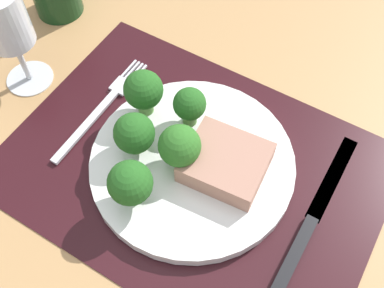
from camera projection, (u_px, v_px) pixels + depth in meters
ground_plane at (192, 174)px, 58.00cm from camera, size 140.00×110.00×3.00cm
placemat at (192, 167)px, 56.61cm from camera, size 45.50×32.94×0.30cm
plate at (192, 163)px, 55.81cm from camera, size 24.95×24.95×1.60cm
steak at (226, 162)px, 53.32cm from camera, size 10.00×9.12×2.84cm
broccoli_back_left at (180, 146)px, 51.67cm from camera, size 4.99×4.99×6.40cm
broccoli_near_steak at (130, 183)px, 48.98cm from camera, size 5.04×5.04×6.61cm
broccoli_center at (143, 91)px, 55.83cm from camera, size 4.96×4.96×6.63cm
broccoli_near_fork at (190, 105)px, 55.33cm from camera, size 4.10×4.10×5.69cm
broccoli_front_edge at (134, 134)px, 53.13cm from camera, size 4.94×4.94×5.94cm
fork at (102, 108)px, 61.06cm from camera, size 2.40×19.20×0.50cm
knife at (310, 223)px, 52.20cm from camera, size 1.80×23.00×0.80cm
wine_glass at (6, 25)px, 56.02cm from camera, size 6.51×6.51×14.72cm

